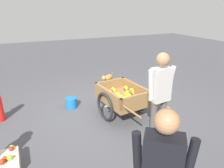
# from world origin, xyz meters

# --- Properties ---
(ground_plane) EXTENTS (24.00, 24.00, 0.00)m
(ground_plane) POSITION_xyz_m (0.00, 0.00, 0.00)
(ground_plane) COLOR #47474C
(fruit_cart) EXTENTS (1.73, 1.01, 0.74)m
(fruit_cart) POSITION_xyz_m (-0.20, -0.32, 0.44)
(fruit_cart) COLOR olive
(fruit_cart) RESTS_ON ground
(vendor_person) EXTENTS (0.24, 0.58, 1.66)m
(vendor_person) POSITION_xyz_m (-1.32, -0.46, 1.00)
(vendor_person) COLOR #4C4742
(vendor_person) RESTS_ON ground
(dog) EXTENTS (0.43, 0.57, 0.40)m
(dog) POSITION_xyz_m (1.66, -0.77, 0.27)
(dog) COLOR #AD7A38
(dog) RESTS_ON ground
(plastic_bucket) EXTENTS (0.27, 0.27, 0.25)m
(plastic_bucket) POSITION_xyz_m (0.67, 0.64, 0.13)
(plastic_bucket) COLOR #1966B2
(plastic_bucket) RESTS_ON ground
(apple_crate) EXTENTS (0.44, 0.32, 0.31)m
(apple_crate) POSITION_xyz_m (-0.98, 2.02, 0.12)
(apple_crate) COLOR beige
(apple_crate) RESTS_ON ground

